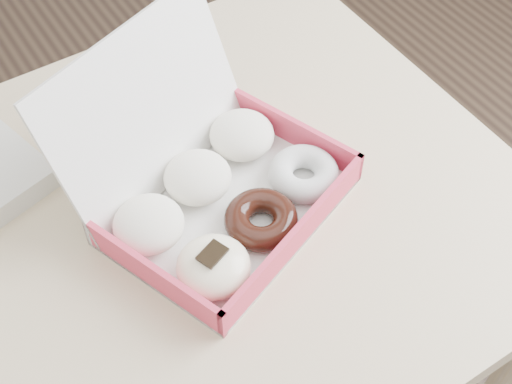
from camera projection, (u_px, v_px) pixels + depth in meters
table at (116, 283)px, 1.02m from camera, size 1.20×0.80×0.75m
donut_box at (216, 189)px, 0.98m from camera, size 0.41×0.39×0.23m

